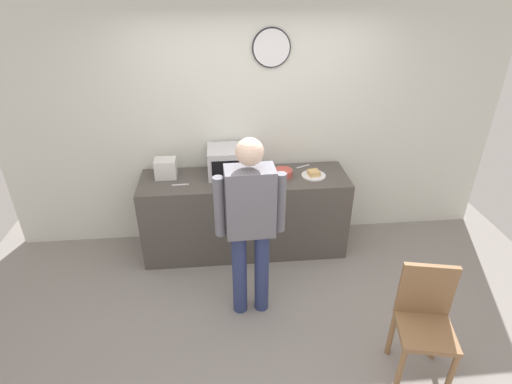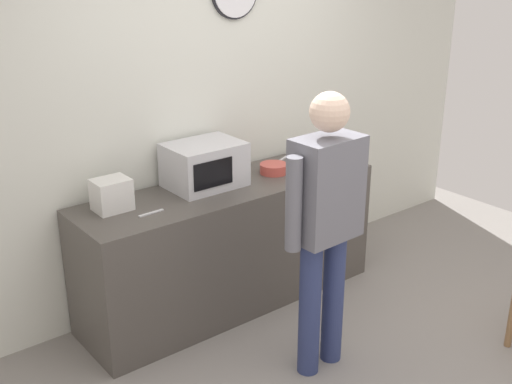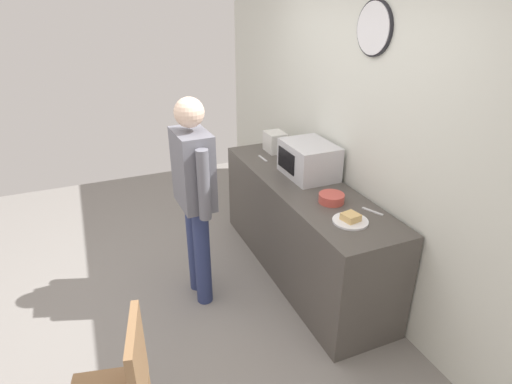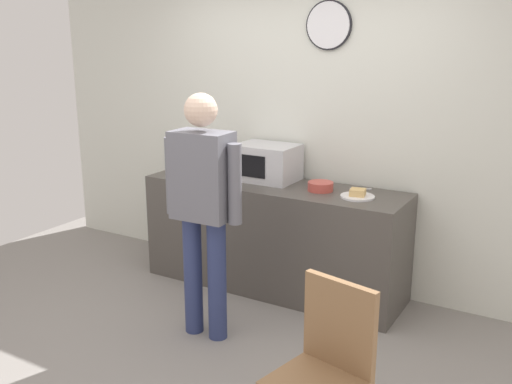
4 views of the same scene
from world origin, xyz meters
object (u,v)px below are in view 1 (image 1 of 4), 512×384
at_px(microwave, 232,161).
at_px(toaster, 166,168).
at_px(spoon_utensil, 303,166).
at_px(person_standing, 250,218).
at_px(salad_bowl, 283,173).
at_px(fork_utensil, 180,185).
at_px(sandwich_plate, 314,174).
at_px(wooden_chair, 425,318).

distance_m(microwave, toaster, 0.69).
distance_m(spoon_utensil, person_standing, 1.36).
xyz_separation_m(salad_bowl, fork_utensil, (-1.07, -0.11, -0.03)).
xyz_separation_m(microwave, sandwich_plate, (0.85, -0.13, -0.13)).
relative_size(sandwich_plate, person_standing, 0.15).
xyz_separation_m(toaster, wooden_chair, (2.04, -1.82, -0.47)).
bearing_deg(fork_utensil, toaster, 127.40).
xyz_separation_m(microwave, wooden_chair, (1.35, -1.82, -0.52)).
height_order(microwave, spoon_utensil, microwave).
xyz_separation_m(sandwich_plate, person_standing, (-0.75, -0.93, 0.09)).
distance_m(salad_bowl, wooden_chair, 1.95).
height_order(toaster, person_standing, person_standing).
relative_size(microwave, wooden_chair, 0.53).
distance_m(sandwich_plate, person_standing, 1.19).
xyz_separation_m(salad_bowl, toaster, (-1.22, 0.09, 0.07)).
xyz_separation_m(sandwich_plate, fork_utensil, (-1.39, -0.07, -0.02)).
relative_size(salad_bowl, wooden_chair, 0.21).
bearing_deg(spoon_utensil, salad_bowl, -142.16).
bearing_deg(microwave, salad_bowl, -9.74).
xyz_separation_m(fork_utensil, wooden_chair, (1.88, -1.61, -0.38)).
relative_size(microwave, sandwich_plate, 1.96).
bearing_deg(spoon_utensil, fork_utensil, -166.77).
xyz_separation_m(toaster, person_standing, (0.80, -1.06, 0.01)).
height_order(spoon_utensil, wooden_chair, wooden_chair).
distance_m(microwave, sandwich_plate, 0.87).
bearing_deg(spoon_utensil, wooden_chair, -73.74).
bearing_deg(salad_bowl, sandwich_plate, -7.50).
relative_size(salad_bowl, toaster, 0.91).
relative_size(sandwich_plate, spoon_utensil, 1.50).
distance_m(toaster, person_standing, 1.33).
bearing_deg(spoon_utensil, toaster, -175.81).
height_order(fork_utensil, spoon_utensil, same).
distance_m(salad_bowl, spoon_utensil, 0.32).
bearing_deg(fork_utensil, salad_bowl, 6.04).
bearing_deg(person_standing, fork_utensil, 126.81).
bearing_deg(sandwich_plate, wooden_chair, -73.62).
height_order(microwave, wooden_chair, microwave).
height_order(sandwich_plate, salad_bowl, salad_bowl).
bearing_deg(sandwich_plate, fork_utensil, -177.09).
height_order(toaster, fork_utensil, toaster).
relative_size(sandwich_plate, salad_bowl, 1.28).
distance_m(salad_bowl, toaster, 1.23).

